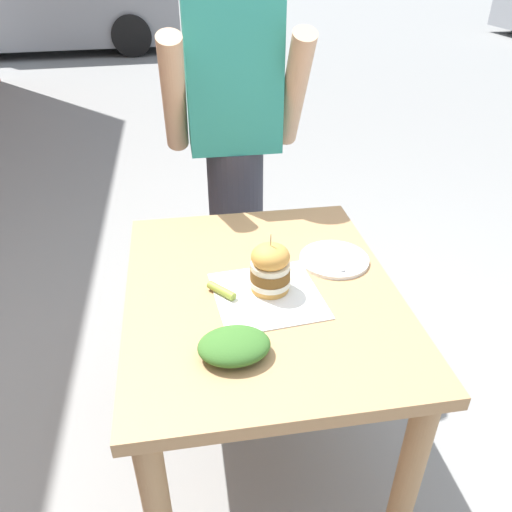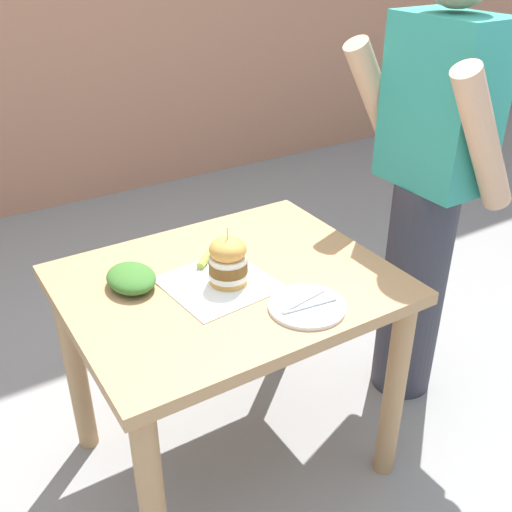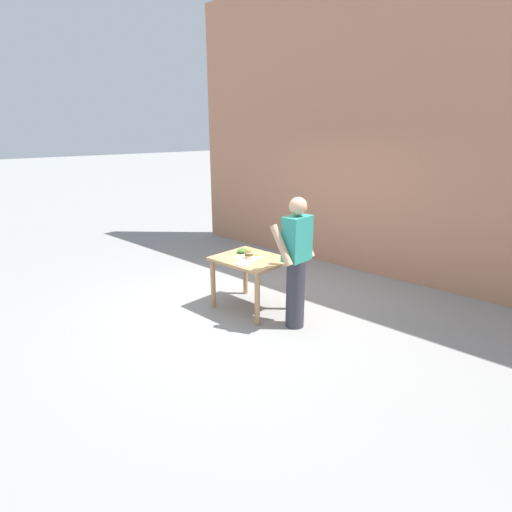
# 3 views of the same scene
# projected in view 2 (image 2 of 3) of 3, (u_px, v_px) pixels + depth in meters

# --- Properties ---
(ground_plane) EXTENTS (80.00, 80.00, 0.00)m
(ground_plane) POSITION_uv_depth(u_px,v_px,m) (233.00, 454.00, 2.19)
(ground_plane) COLOR gray
(patio_table) EXTENTS (0.79, 0.97, 0.75)m
(patio_table) POSITION_uv_depth(u_px,v_px,m) (229.00, 316.00, 1.89)
(patio_table) COLOR tan
(patio_table) RESTS_ON ground
(serving_paper) EXTENTS (0.32, 0.32, 0.00)m
(serving_paper) POSITION_uv_depth(u_px,v_px,m) (218.00, 283.00, 1.79)
(serving_paper) COLOR white
(serving_paper) RESTS_ON patio_table
(sandwich) EXTENTS (0.12, 0.12, 0.18)m
(sandwich) POSITION_uv_depth(u_px,v_px,m) (228.00, 261.00, 1.76)
(sandwich) COLOR gold
(sandwich) RESTS_ON serving_paper
(pickle_spear) EXTENTS (0.08, 0.09, 0.02)m
(pickle_spear) POSITION_uv_depth(u_px,v_px,m) (205.00, 259.00, 1.89)
(pickle_spear) COLOR #8EA83D
(pickle_spear) RESTS_ON serving_paper
(side_plate_with_forks) EXTENTS (0.22, 0.22, 0.02)m
(side_plate_with_forks) POSITION_uv_depth(u_px,v_px,m) (307.00, 306.00, 1.68)
(side_plate_with_forks) COLOR white
(side_plate_with_forks) RESTS_ON patio_table
(side_salad) EXTENTS (0.18, 0.14, 0.06)m
(side_salad) POSITION_uv_depth(u_px,v_px,m) (131.00, 278.00, 1.77)
(side_salad) COLOR #386B28
(side_salad) RESTS_ON patio_table
(diner_across_table) EXTENTS (0.55, 0.35, 1.69)m
(diner_across_table) POSITION_uv_depth(u_px,v_px,m) (428.00, 187.00, 2.11)
(diner_across_table) COLOR #33333D
(diner_across_table) RESTS_ON ground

